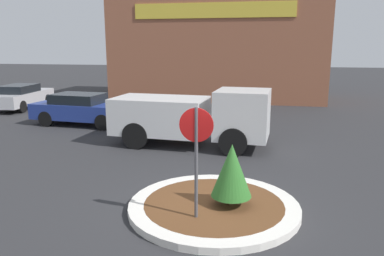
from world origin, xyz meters
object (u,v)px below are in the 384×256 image
object	(u,v)px
stop_sign	(196,145)
utility_truck	(192,116)
parked_sedan_silver	(21,96)
parked_sedan_blue	(82,109)

from	to	relation	value
stop_sign	utility_truck	bearing A→B (deg)	102.21
utility_truck	parked_sedan_silver	xyz separation A→B (m)	(-11.26, 6.15, -0.39)
stop_sign	parked_sedan_silver	bearing A→B (deg)	135.96
utility_truck	parked_sedan_blue	bearing A→B (deg)	158.44
stop_sign	parked_sedan_blue	bearing A→B (deg)	128.70
stop_sign	parked_sedan_blue	distance (m)	11.13
stop_sign	utility_truck	distance (m)	6.15
utility_truck	parked_sedan_blue	xyz separation A→B (m)	(-5.64, 2.67, -0.37)
stop_sign	parked_sedan_silver	world-z (taller)	stop_sign
utility_truck	parked_sedan_silver	world-z (taller)	utility_truck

